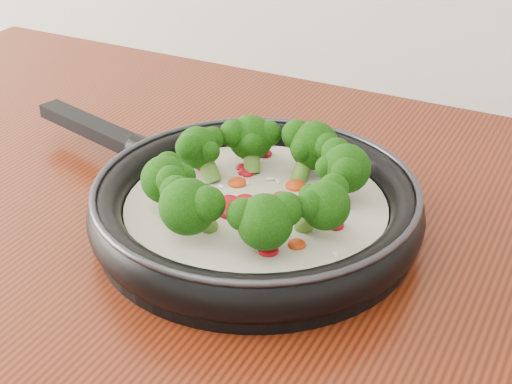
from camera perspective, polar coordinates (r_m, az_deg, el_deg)
The scene contains 1 object.
skillet at distance 0.79m, azimuth -0.14°, elevation -0.79°, with size 0.58×0.43×0.10m.
Camera 1 is at (0.26, 0.46, 1.34)m, focal length 52.76 mm.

